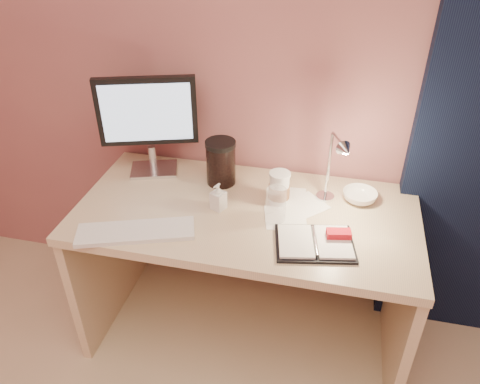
% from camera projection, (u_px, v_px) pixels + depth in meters
% --- Properties ---
extents(desk, '(1.40, 0.70, 0.73)m').
position_uv_depth(desk, '(249.00, 242.00, 2.11)').
color(desk, tan).
rests_on(desk, ground).
extents(monitor, '(0.42, 0.21, 0.46)m').
position_uv_depth(monitor, '(148.00, 117.00, 2.03)').
color(monitor, silver).
rests_on(monitor, desk).
extents(keyboard, '(0.46, 0.27, 0.02)m').
position_uv_depth(keyboard, '(136.00, 232.00, 1.79)').
color(keyboard, silver).
rests_on(keyboard, desk).
extents(planner, '(0.33, 0.27, 0.05)m').
position_uv_depth(planner, '(317.00, 242.00, 1.73)').
color(planner, black).
rests_on(planner, desk).
extents(paper_a, '(0.20, 0.20, 0.00)m').
position_uv_depth(paper_a, '(285.00, 217.00, 1.88)').
color(paper_a, white).
rests_on(paper_a, desk).
extents(paper_b, '(0.14, 0.14, 0.00)m').
position_uv_depth(paper_b, '(291.00, 196.00, 2.01)').
color(paper_b, white).
rests_on(paper_b, desk).
extents(paper_c, '(0.21, 0.21, 0.00)m').
position_uv_depth(paper_c, '(306.00, 205.00, 1.95)').
color(paper_c, white).
rests_on(paper_c, desk).
extents(coffee_cup, '(0.09, 0.09, 0.14)m').
position_uv_depth(coffee_cup, '(279.00, 189.00, 1.93)').
color(coffee_cup, silver).
rests_on(coffee_cup, desk).
extents(clear_cup, '(0.08, 0.08, 0.14)m').
position_uv_depth(clear_cup, '(276.00, 205.00, 1.83)').
color(clear_cup, white).
rests_on(clear_cup, desk).
extents(bowl, '(0.17, 0.17, 0.04)m').
position_uv_depth(bowl, '(360.00, 196.00, 1.97)').
color(bowl, white).
rests_on(bowl, desk).
extents(lotion_bottle, '(0.07, 0.07, 0.12)m').
position_uv_depth(lotion_bottle, '(218.00, 197.00, 1.90)').
color(lotion_bottle, silver).
rests_on(lotion_bottle, desk).
extents(dark_jar, '(0.13, 0.13, 0.18)m').
position_uv_depth(dark_jar, '(221.00, 164.00, 2.05)').
color(dark_jar, black).
rests_on(dark_jar, desk).
extents(desk_lamp, '(0.13, 0.20, 0.33)m').
position_uv_depth(desk_lamp, '(320.00, 164.00, 1.83)').
color(desk_lamp, silver).
rests_on(desk_lamp, desk).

